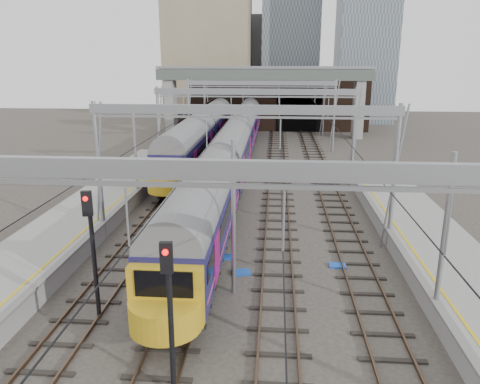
# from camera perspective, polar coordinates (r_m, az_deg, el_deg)

# --- Properties ---
(ground) EXTENTS (160.00, 160.00, 0.00)m
(ground) POSITION_cam_1_polar(r_m,az_deg,el_deg) (19.98, -1.30, -14.81)
(ground) COLOR #38332D
(ground) RESTS_ON ground
(platform_left) EXTENTS (4.32, 55.00, 1.12)m
(platform_left) POSITION_cam_1_polar(r_m,az_deg,el_deg) (24.89, -24.98, -8.49)
(platform_left) COLOR gray
(platform_left) RESTS_ON ground
(tracks) EXTENTS (14.40, 80.00, 0.22)m
(tracks) POSITION_cam_1_polar(r_m,az_deg,el_deg) (33.71, 1.22, -1.65)
(tracks) COLOR #4C3828
(tracks) RESTS_ON ground
(overhead_line) EXTENTS (16.80, 80.00, 8.00)m
(overhead_line) POSITION_cam_1_polar(r_m,az_deg,el_deg) (38.78, 1.83, 10.55)
(overhead_line) COLOR gray
(overhead_line) RESTS_ON ground
(retaining_wall) EXTENTS (28.00, 2.75, 9.00)m
(retaining_wall) POSITION_cam_1_polar(r_m,az_deg,el_deg) (69.26, 4.18, 11.05)
(retaining_wall) COLOR #2F1E15
(retaining_wall) RESTS_ON ground
(overbridge) EXTENTS (28.00, 3.00, 9.25)m
(overbridge) POSITION_cam_1_polar(r_m,az_deg,el_deg) (63.17, 2.89, 13.27)
(overbridge) COLOR gray
(overbridge) RESTS_ON ground
(city_skyline) EXTENTS (37.50, 27.50, 60.00)m
(city_skyline) POSITION_cam_1_polar(r_m,az_deg,el_deg) (87.83, 5.38, 20.39)
(city_skyline) COLOR tan
(city_skyline) RESTS_ON ground
(train_main) EXTENTS (2.78, 64.29, 4.79)m
(train_main) POSITION_cam_1_polar(r_m,az_deg,el_deg) (47.35, -0.20, 6.55)
(train_main) COLOR black
(train_main) RESTS_ON ground
(train_second) EXTENTS (2.91, 33.65, 4.97)m
(train_second) POSITION_cam_1_polar(r_m,az_deg,el_deg) (49.90, -4.62, 7.07)
(train_second) COLOR black
(train_second) RESTS_ON ground
(signal_near_left) EXTENTS (0.41, 0.49, 5.43)m
(signal_near_left) POSITION_cam_1_polar(r_m,az_deg,el_deg) (19.23, -17.62, -5.69)
(signal_near_left) COLOR black
(signal_near_left) RESTS_ON ground
(signal_near_centre) EXTENTS (0.38, 0.48, 5.22)m
(signal_near_centre) POSITION_cam_1_polar(r_m,az_deg,el_deg) (14.41, -8.60, -13.12)
(signal_near_centre) COLOR black
(signal_near_centre) RESTS_ON ground
(equip_cover_a) EXTENTS (0.95, 0.74, 0.10)m
(equip_cover_a) POSITION_cam_1_polar(r_m,az_deg,el_deg) (25.10, -1.78, -7.95)
(equip_cover_a) COLOR #1749B3
(equip_cover_a) RESTS_ON ground
(equip_cover_b) EXTENTS (1.05, 0.84, 0.11)m
(equip_cover_b) POSITION_cam_1_polar(r_m,az_deg,el_deg) (23.43, 0.13, -9.76)
(equip_cover_b) COLOR #1749B3
(equip_cover_b) RESTS_ON ground
(equip_cover_c) EXTENTS (0.86, 0.62, 0.10)m
(equip_cover_c) POSITION_cam_1_polar(r_m,az_deg,el_deg) (24.66, 11.80, -8.76)
(equip_cover_c) COLOR #1749B3
(equip_cover_c) RESTS_ON ground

